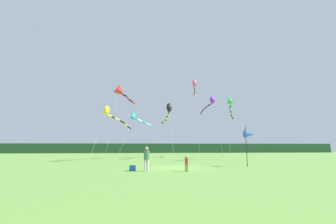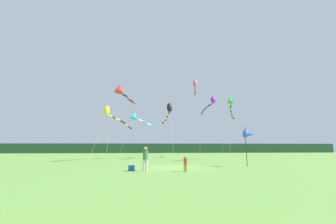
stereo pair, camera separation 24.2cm
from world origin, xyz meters
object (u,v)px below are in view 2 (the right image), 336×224
at_px(banner_flag_pole, 249,134).
at_px(kite_green, 231,104).
at_px(kite_red, 120,90).
at_px(kite_black, 169,111).
at_px(kite_yellow, 110,113).
at_px(kite_cyan, 136,116).
at_px(cooler_box, 131,168).
at_px(kite_rainbow, 195,85).
at_px(person_child, 185,163).
at_px(kite_purple, 211,102).
at_px(person_adult, 145,157).

bearing_deg(banner_flag_pole, kite_green, 78.64).
bearing_deg(kite_green, kite_red, -177.48).
bearing_deg(kite_black, kite_yellow, -171.47).
height_order(kite_black, kite_green, kite_green).
bearing_deg(kite_cyan, cooler_box, -87.92).
bearing_deg(kite_rainbow, kite_cyan, -174.43).
bearing_deg(kite_red, kite_cyan, 74.81).
bearing_deg(person_child, kite_purple, 67.57).
bearing_deg(cooler_box, person_adult, -21.79).
bearing_deg(cooler_box, banner_flag_pole, 12.74).
relative_size(banner_flag_pole, kite_green, 0.40).
bearing_deg(kite_red, kite_yellow, 116.77).
xyz_separation_m(kite_black, kite_yellow, (-8.07, -1.21, -0.73)).
height_order(kite_purple, kite_green, kite_purple).
relative_size(kite_black, kite_purple, 0.93).
distance_m(kite_red, kite_green, 14.37).
bearing_deg(banner_flag_pole, person_child, -153.40).
bearing_deg(kite_green, cooler_box, -138.93).
relative_size(cooler_box, kite_black, 0.05).
bearing_deg(person_adult, kite_black, 77.99).
bearing_deg(kite_cyan, kite_yellow, -138.22).
xyz_separation_m(cooler_box, kite_purple, (11.72, 18.03, 8.95)).
distance_m(banner_flag_pole, kite_yellow, 18.20).
relative_size(person_child, kite_purple, 0.11).
bearing_deg(cooler_box, kite_black, 73.80).
bearing_deg(kite_purple, person_child, -112.43).
xyz_separation_m(person_child, kite_purple, (7.81, 18.92, 8.52)).
height_order(person_adult, kite_purple, kite_purple).
bearing_deg(kite_cyan, person_adult, -84.42).
height_order(kite_black, kite_rainbow, kite_rainbow).
height_order(person_child, kite_green, kite_green).
bearing_deg(kite_green, kite_purple, 92.24).
bearing_deg(kite_yellow, kite_rainbow, 17.06).
bearing_deg(kite_purple, kite_red, -149.68).
distance_m(banner_flag_pole, kite_red, 15.83).
xyz_separation_m(person_adult, person_child, (2.89, -0.48, -0.35)).
bearing_deg(kite_red, banner_flag_pole, -30.63).
distance_m(kite_rainbow, kite_green, 8.50).
distance_m(cooler_box, kite_purple, 23.29).
bearing_deg(person_child, person_adult, 170.51).
distance_m(cooler_box, kite_cyan, 17.19).
distance_m(person_adult, kite_rainbow, 21.86).
distance_m(person_child, kite_yellow, 16.97).
height_order(kite_black, kite_red, kite_red).
xyz_separation_m(kite_red, kite_green, (14.29, 0.63, -1.37)).
relative_size(kite_cyan, kite_yellow, 0.76).
relative_size(banner_flag_pole, kite_yellow, 0.38).
relative_size(banner_flag_pole, kite_black, 0.38).
distance_m(kite_black, kite_cyan, 5.10).
distance_m(person_adult, kite_red, 13.27).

